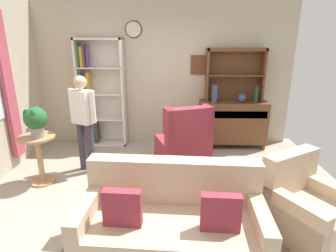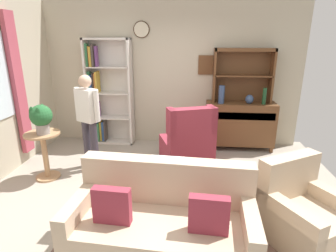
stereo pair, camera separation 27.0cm
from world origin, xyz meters
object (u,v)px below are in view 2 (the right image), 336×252
(bookshelf, at_px, (106,94))
(vase_tall, at_px, (221,94))
(vase_round, at_px, (249,99))
(coffee_table, at_px, (171,174))
(bottle_wine, at_px, (264,96))
(person_reading, at_px, (88,116))
(couch_floral, at_px, (163,224))
(potted_plant_large, at_px, (41,117))
(sideboard_hutch, at_px, (243,68))
(sideboard, at_px, (240,123))
(plant_stand, at_px, (45,151))
(wingback_chair, at_px, (188,143))
(book_stack, at_px, (171,168))
(armchair_floral, at_px, (303,215))

(bookshelf, xyz_separation_m, vase_tall, (2.27, -0.17, 0.07))
(vase_round, height_order, coffee_table, vase_round)
(bottle_wine, xyz_separation_m, person_reading, (-2.97, -1.03, -0.17))
(couch_floral, relative_size, coffee_table, 2.31)
(potted_plant_large, relative_size, coffee_table, 0.55)
(vase_tall, height_order, couch_floral, vase_tall)
(sideboard_hutch, distance_m, vase_round, 0.60)
(sideboard, relative_size, coffee_table, 1.62)
(plant_stand, bearing_deg, sideboard_hutch, 27.46)
(vase_tall, relative_size, plant_stand, 0.45)
(sideboard_hutch, relative_size, couch_floral, 0.59)
(sideboard_hutch, height_order, wingback_chair, sideboard_hutch)
(vase_tall, height_order, vase_round, vase_tall)
(vase_round, relative_size, wingback_chair, 0.16)
(bookshelf, relative_size, couch_floral, 1.14)
(bookshelf, xyz_separation_m, wingback_chair, (1.68, -0.92, -0.63))
(book_stack, bearing_deg, bookshelf, 126.18)
(vase_round, bearing_deg, bookshelf, 176.87)
(wingback_chair, bearing_deg, sideboard, 40.23)
(vase_tall, height_order, book_stack, vase_tall)
(vase_round, height_order, person_reading, person_reading)
(vase_round, bearing_deg, plant_stand, -155.98)
(couch_floral, distance_m, wingback_chair, 2.08)
(armchair_floral, bearing_deg, sideboard_hutch, 96.20)
(bookshelf, height_order, bottle_wine, bookshelf)
(sideboard_hutch, height_order, potted_plant_large, sideboard_hutch)
(bookshelf, distance_m, couch_floral, 3.41)
(bottle_wine, xyz_separation_m, coffee_table, (-1.57, -1.82, -0.72))
(sideboard_hutch, bearing_deg, vase_round, -53.52)
(sideboard, bearing_deg, vase_round, -27.17)
(vase_round, bearing_deg, sideboard, 152.83)
(sideboard_hutch, distance_m, vase_tall, 0.64)
(bookshelf, height_order, sideboard_hutch, bookshelf)
(sideboard, bearing_deg, bottle_wine, -12.89)
(wingback_chair, height_order, book_stack, wingback_chair)
(bottle_wine, distance_m, plant_stand, 3.87)
(sideboard_hutch, bearing_deg, bottle_wine, -26.96)
(bottle_wine, relative_size, coffee_table, 0.38)
(armchair_floral, xyz_separation_m, wingback_chair, (-1.28, 1.75, 0.09))
(armchair_floral, relative_size, potted_plant_large, 2.40)
(bookshelf, xyz_separation_m, coffee_table, (1.48, -2.00, -0.66))
(sideboard, xyz_separation_m, couch_floral, (-1.18, -2.90, -0.20))
(sideboard, relative_size, vase_round, 7.65)
(potted_plant_large, height_order, book_stack, potted_plant_large)
(vase_tall, distance_m, vase_round, 0.53)
(potted_plant_large, bearing_deg, plant_stand, 141.58)
(potted_plant_large, xyz_separation_m, coffee_table, (1.93, -0.35, -0.65))
(potted_plant_large, bearing_deg, couch_floral, -34.80)
(sideboard, relative_size, potted_plant_large, 2.96)
(sideboard_hutch, relative_size, person_reading, 0.71)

